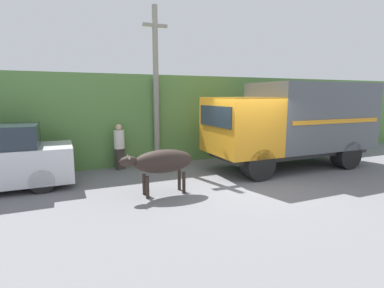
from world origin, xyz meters
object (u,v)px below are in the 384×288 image
(pedestrian_on_hill, at_px, (119,145))
(utility_pole, at_px, (156,84))
(cargo_truck, at_px, (294,121))
(brown_cow, at_px, (162,162))

(pedestrian_on_hill, bearing_deg, utility_pole, 161.73)
(pedestrian_on_hill, distance_m, utility_pole, 2.57)
(pedestrian_on_hill, relative_size, utility_pole, 0.28)
(utility_pole, bearing_deg, cargo_truck, -27.93)
(cargo_truck, relative_size, pedestrian_on_hill, 3.82)
(cargo_truck, height_order, utility_pole, utility_pole)
(cargo_truck, bearing_deg, utility_pole, 153.00)
(cargo_truck, bearing_deg, brown_cow, -167.82)
(utility_pole, bearing_deg, brown_cow, -104.77)
(pedestrian_on_hill, bearing_deg, cargo_truck, 134.11)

